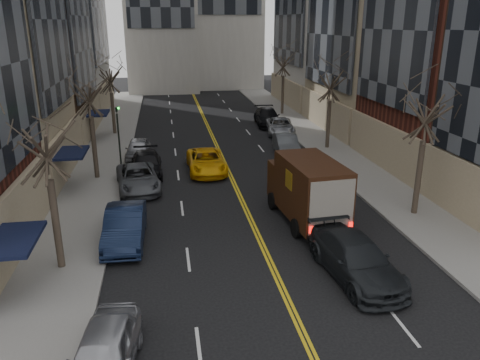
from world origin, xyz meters
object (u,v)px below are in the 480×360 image
object	(u,v)px
pedestrian	(285,186)
taxi	(206,161)
observer_sedan	(356,259)
ups_truck	(307,190)

from	to	relation	value
pedestrian	taxi	bearing A→B (deg)	15.36
observer_sedan	taxi	bearing A→B (deg)	101.14
pedestrian	ups_truck	bearing A→B (deg)	169.19
ups_truck	pedestrian	bearing A→B (deg)	91.41
ups_truck	taxi	xyz separation A→B (m)	(-4.30, 9.34, -0.98)
observer_sedan	pedestrian	xyz separation A→B (m)	(-0.68, 8.77, 0.07)
ups_truck	pedestrian	size ratio (longest dim) A/B	3.65
ups_truck	taxi	bearing A→B (deg)	109.96
ups_truck	taxi	size ratio (longest dim) A/B	1.19
taxi	pedestrian	bearing A→B (deg)	-58.40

